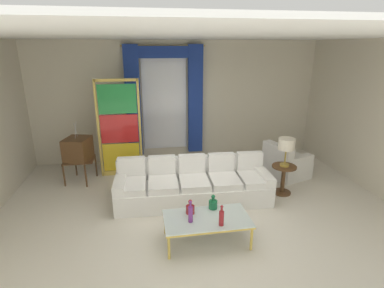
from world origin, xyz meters
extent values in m
plane|color=silver|center=(0.00, 0.00, 0.00)|extent=(16.00, 16.00, 0.00)
cube|color=beige|center=(0.00, 3.06, 1.50)|extent=(8.00, 0.12, 3.00)
cube|color=beige|center=(3.66, 0.60, 1.50)|extent=(0.12, 7.00, 3.00)
cube|color=white|center=(0.00, 0.80, 3.02)|extent=(8.00, 7.60, 0.04)
cube|color=white|center=(-0.36, 2.98, 1.55)|extent=(1.10, 0.02, 2.50)
cylinder|color=gold|center=(-0.36, 2.90, 2.86)|extent=(2.00, 0.04, 0.04)
cube|color=navy|center=(-1.13, 2.88, 1.55)|extent=(0.36, 0.12, 2.70)
cube|color=navy|center=(0.41, 2.88, 1.55)|extent=(0.36, 0.12, 2.70)
cube|color=navy|center=(-0.36, 2.88, 2.72)|extent=(1.80, 0.10, 0.28)
cube|color=white|center=(-0.04, 0.55, 0.19)|extent=(2.93, 1.02, 0.38)
cube|color=white|center=(-0.03, 0.92, 0.39)|extent=(2.91, 0.32, 0.78)
cube|color=white|center=(1.32, 0.49, 0.28)|extent=(0.24, 0.86, 0.56)
cube|color=white|center=(-1.40, 0.60, 0.28)|extent=(0.24, 0.86, 0.56)
cube|color=white|center=(1.12, 0.45, 0.44)|extent=(0.56, 0.76, 0.12)
cube|color=white|center=(1.13, 0.77, 0.66)|extent=(0.52, 0.16, 0.40)
cube|color=white|center=(0.54, 0.47, 0.44)|extent=(0.56, 0.76, 0.12)
cube|color=white|center=(0.55, 0.79, 0.66)|extent=(0.52, 0.16, 0.40)
cube|color=white|center=(-0.04, 0.50, 0.44)|extent=(0.56, 0.76, 0.12)
cube|color=white|center=(-0.03, 0.82, 0.66)|extent=(0.52, 0.16, 0.40)
cube|color=white|center=(-0.62, 0.52, 0.44)|extent=(0.56, 0.76, 0.12)
cube|color=white|center=(-0.61, 0.84, 0.66)|extent=(0.52, 0.16, 0.40)
cube|color=white|center=(-1.20, 0.55, 0.44)|extent=(0.56, 0.76, 0.12)
cube|color=white|center=(-1.19, 0.87, 0.66)|extent=(0.52, 0.16, 0.40)
cube|color=silver|center=(-0.06, -0.72, 0.40)|extent=(1.29, 0.70, 0.02)
cube|color=gold|center=(-0.06, -0.39, 0.38)|extent=(1.29, 0.04, 0.03)
cube|color=gold|center=(-0.06, -1.05, 0.38)|extent=(1.29, 0.04, 0.03)
cube|color=gold|center=(-0.69, -0.72, 0.38)|extent=(0.04, 0.70, 0.03)
cube|color=gold|center=(0.56, -0.72, 0.38)|extent=(0.04, 0.70, 0.03)
cylinder|color=gold|center=(-0.67, -0.41, 0.19)|extent=(0.04, 0.04, 0.38)
cylinder|color=gold|center=(0.54, -0.41, 0.19)|extent=(0.04, 0.04, 0.38)
cylinder|color=gold|center=(-0.67, -1.03, 0.19)|extent=(0.04, 0.04, 0.38)
cylinder|color=gold|center=(0.54, -1.03, 0.19)|extent=(0.04, 0.04, 0.38)
cylinder|color=maroon|center=(0.10, -0.94, 0.52)|extent=(0.07, 0.07, 0.22)
cylinder|color=maroon|center=(0.10, -0.94, 0.66)|extent=(0.03, 0.03, 0.06)
sphere|color=maroon|center=(0.10, -0.94, 0.71)|extent=(0.04, 0.04, 0.04)
cylinder|color=#196B3D|center=(0.09, -0.46, 0.48)|extent=(0.14, 0.14, 0.13)
cylinder|color=#196B3D|center=(0.09, -0.46, 0.57)|extent=(0.05, 0.05, 0.05)
sphere|color=#196B3D|center=(0.09, -0.46, 0.62)|extent=(0.06, 0.06, 0.06)
cylinder|color=maroon|center=(-0.29, -0.55, 0.47)|extent=(0.13, 0.13, 0.13)
cylinder|color=maroon|center=(-0.29, -0.55, 0.56)|extent=(0.05, 0.05, 0.05)
sphere|color=maroon|center=(-0.29, -0.55, 0.61)|extent=(0.06, 0.06, 0.06)
cylinder|color=#753384|center=(-0.32, -0.78, 0.53)|extent=(0.07, 0.07, 0.25)
cylinder|color=#753384|center=(-0.32, -0.78, 0.69)|extent=(0.03, 0.03, 0.06)
sphere|color=#753384|center=(-0.32, -0.78, 0.73)|extent=(0.04, 0.04, 0.04)
cube|color=brown|center=(-2.34, 1.87, 0.50)|extent=(0.62, 0.54, 0.03)
cylinder|color=brown|center=(-2.64, 1.66, 0.25)|extent=(0.04, 0.04, 0.50)
cylinder|color=brown|center=(-2.50, 2.21, 0.25)|extent=(0.04, 0.04, 0.50)
cylinder|color=brown|center=(-2.17, 1.54, 0.25)|extent=(0.04, 0.04, 0.50)
cylinder|color=brown|center=(-2.03, 2.08, 0.25)|extent=(0.04, 0.04, 0.50)
cube|color=brown|center=(-2.34, 1.87, 0.76)|extent=(0.60, 0.66, 0.48)
cube|color=black|center=(-2.56, 1.93, 0.78)|extent=(0.11, 0.38, 0.30)
cylinder|color=gold|center=(-2.59, 1.86, 0.59)|extent=(0.02, 0.04, 0.04)
cylinder|color=gold|center=(-2.55, 2.01, 0.59)|extent=(0.02, 0.04, 0.04)
cylinder|color=silver|center=(-2.34, 1.87, 1.18)|extent=(0.04, 0.13, 0.34)
cylinder|color=silver|center=(-2.34, 1.87, 1.18)|extent=(0.04, 0.13, 0.34)
cube|color=white|center=(2.28, 1.38, 0.20)|extent=(1.00, 1.00, 0.40)
cube|color=white|center=(2.28, 1.38, 0.45)|extent=(0.86, 0.86, 0.10)
cube|color=white|center=(1.97, 1.28, 0.40)|extent=(0.43, 0.82, 0.80)
cube|color=white|center=(2.18, 1.68, 0.29)|extent=(0.76, 0.39, 0.58)
cube|color=white|center=(2.37, 1.07, 0.29)|extent=(0.76, 0.39, 0.58)
cube|color=gold|center=(-1.90, 2.09, 1.10)|extent=(0.05, 0.05, 2.20)
cube|color=gold|center=(-1.00, 2.09, 1.10)|extent=(0.05, 0.05, 2.20)
cube|color=gold|center=(-1.45, 2.09, 2.17)|extent=(0.90, 0.05, 0.06)
cube|color=gold|center=(-1.45, 2.09, 0.05)|extent=(0.90, 0.05, 0.10)
cube|color=yellow|center=(-1.45, 2.09, 0.43)|extent=(0.82, 0.02, 0.64)
cube|color=red|center=(-1.45, 2.09, 1.10)|extent=(0.82, 0.02, 0.64)
cube|color=#238E3D|center=(-1.45, 2.09, 1.77)|extent=(0.82, 0.02, 0.64)
cylinder|color=beige|center=(-1.07, 1.87, 0.03)|extent=(0.16, 0.16, 0.06)
ellipsoid|color=#1F4E91|center=(-1.07, 1.87, 0.14)|extent=(0.18, 0.32, 0.20)
sphere|color=#1F4E91|center=(-1.07, 2.01, 0.25)|extent=(0.09, 0.09, 0.09)
cone|color=gold|center=(-1.07, 2.07, 0.25)|extent=(0.02, 0.04, 0.02)
cone|color=#2A6B52|center=(-1.07, 1.69, 0.24)|extent=(0.44, 0.40, 0.50)
cylinder|color=brown|center=(1.79, 0.58, 0.58)|extent=(0.48, 0.48, 0.03)
cylinder|color=brown|center=(1.79, 0.58, 0.29)|extent=(0.08, 0.08, 0.55)
cylinder|color=brown|center=(1.79, 0.58, 0.01)|extent=(0.36, 0.36, 0.03)
cylinder|color=#B29338|center=(1.79, 0.58, 0.61)|extent=(0.18, 0.18, 0.04)
cylinder|color=#B29338|center=(1.79, 0.58, 0.81)|extent=(0.03, 0.03, 0.36)
cylinder|color=beige|center=(1.79, 0.58, 1.05)|extent=(0.32, 0.32, 0.22)
camera|label=1|loc=(-0.94, -4.57, 2.87)|focal=28.21mm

